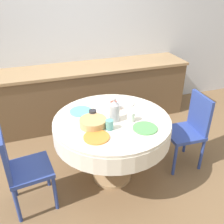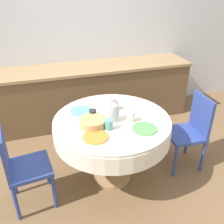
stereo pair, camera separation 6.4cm
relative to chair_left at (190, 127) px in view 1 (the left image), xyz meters
The scene contains 16 objects.
ground_plane 1.07m from the chair_left, behind, with size 12.00×12.00×0.00m, color brown.
wall_back 2.15m from the chair_left, 118.24° to the left, with size 7.00×0.05×2.60m.
kitchen_counter 1.71m from the chair_left, 123.54° to the left, with size 3.24×0.64×0.88m.
dining_table 0.96m from the chair_left, behind, with size 1.21×1.21×0.78m.
chair_left is the anchor object (origin of this frame).
chair_right 1.89m from the chair_left, behind, with size 0.45×0.45×0.90m.
plate_near_left 1.24m from the chair_left, 168.51° to the right, with size 0.24×0.24×0.01m, color orange.
cup_near_left 1.09m from the chair_left, behind, with size 0.08×0.08×0.10m, color #5BA39E.
plate_near_right 0.80m from the chair_left, 161.03° to the right, with size 0.24×0.24×0.01m, color #5BA85B.
cup_near_right 0.85m from the chair_left, behind, with size 0.08×0.08×0.10m, color white.
plate_far_left 1.28m from the chair_left, 166.93° to the left, with size 0.24×0.24×0.01m, color #60BCB7.
cup_far_left 1.18m from the chair_left, behind, with size 0.08×0.08×0.10m, color #28282D.
plate_far_right 0.83m from the chair_left, 156.01° to the left, with size 0.24×0.24×0.01m, color white.
cup_far_right 0.95m from the chair_left, 166.18° to the left, with size 0.08×0.08×0.10m, color #CC4C3D.
coffee_carafe 1.01m from the chair_left, behind, with size 0.10×0.10×0.25m.
bread_basket 1.20m from the chair_left, behind, with size 0.26×0.26×0.07m, color tan.
Camera 1 is at (-0.70, -2.09, 2.06)m, focal length 40.00 mm.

